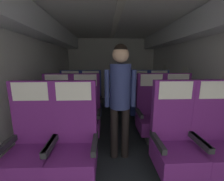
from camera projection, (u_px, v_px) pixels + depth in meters
name	position (u px, v px, depth m)	size (l,w,h in m)	color
ground	(117.00, 134.00, 2.81)	(3.40, 6.02, 0.02)	#23282D
fuselage_shell	(117.00, 49.00, 2.72)	(3.28, 5.67, 2.24)	silver
seat_a_left_window	(32.00, 145.00, 1.56)	(0.50, 0.47, 1.19)	#38383D
seat_a_left_aisle	(75.00, 145.00, 1.57)	(0.50, 0.47, 1.19)	#38383D
seat_a_right_aisle	(214.00, 141.00, 1.63)	(0.50, 0.47, 1.19)	#38383D
seat_a_right_window	(175.00, 142.00, 1.62)	(0.50, 0.47, 1.19)	#38383D
seat_b_left_window	(58.00, 116.00, 2.41)	(0.50, 0.47, 1.19)	#38383D
seat_b_left_aisle	(86.00, 115.00, 2.43)	(0.50, 0.47, 1.19)	#38383D
seat_b_right_aisle	(177.00, 113.00, 2.50)	(0.50, 0.47, 1.19)	#38383D
seat_b_right_window	(151.00, 114.00, 2.46)	(0.50, 0.47, 1.19)	#38383D
seat_c_left_window	(71.00, 101.00, 3.25)	(0.50, 0.47, 1.19)	#38383D
seat_c_left_aisle	(91.00, 101.00, 3.28)	(0.50, 0.47, 1.19)	#38383D
seat_c_right_aisle	(159.00, 100.00, 3.34)	(0.50, 0.47, 1.19)	#38383D
seat_c_right_window	(139.00, 100.00, 3.33)	(0.50, 0.47, 1.19)	#38383D
flight_attendant	(120.00, 91.00, 1.94)	(0.43, 0.28, 1.61)	black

